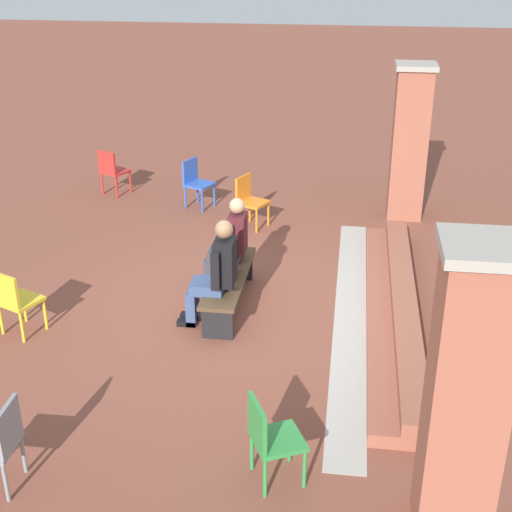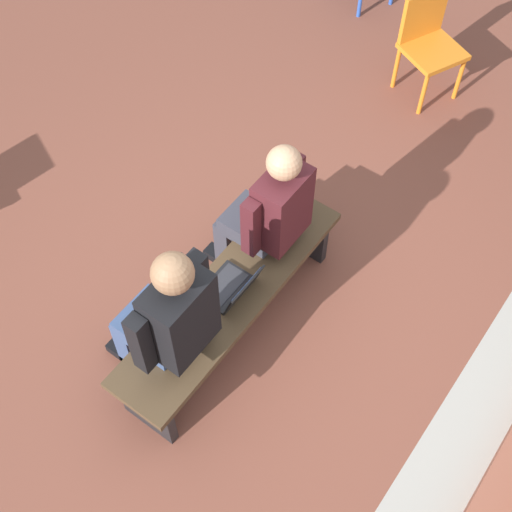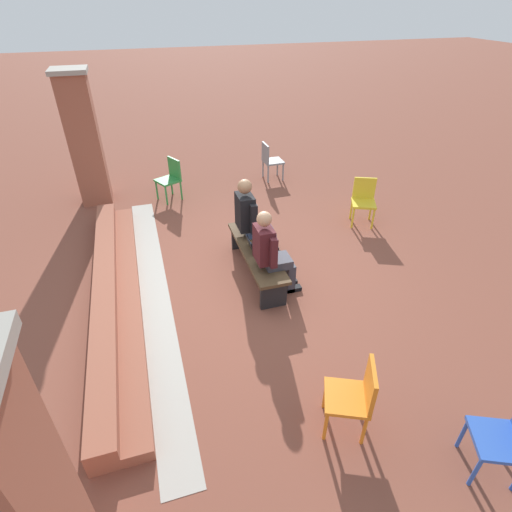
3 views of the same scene
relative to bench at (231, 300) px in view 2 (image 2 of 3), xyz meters
The scene contains 7 objects.
ground_plane 0.39m from the bench, 86.22° to the left, with size 60.00×60.00×0.00m, color brown.
concrete_strip 1.59m from the bench, 90.00° to the left, with size 5.90×0.40×0.01m, color #A8A399.
bench is the anchor object (origin of this frame).
person_student 0.59m from the bench, behind, with size 0.52×0.66×1.31m.
person_adult 0.60m from the bench, ahead, with size 0.56×0.71×1.38m.
laptop 0.15m from the bench, 122.51° to the left, with size 0.32×0.29×0.21m.
plastic_chair_foreground 2.75m from the bench, behind, with size 0.56×0.56×0.84m.
Camera 2 is at (1.71, 1.28, 4.10)m, focal length 50.00 mm.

